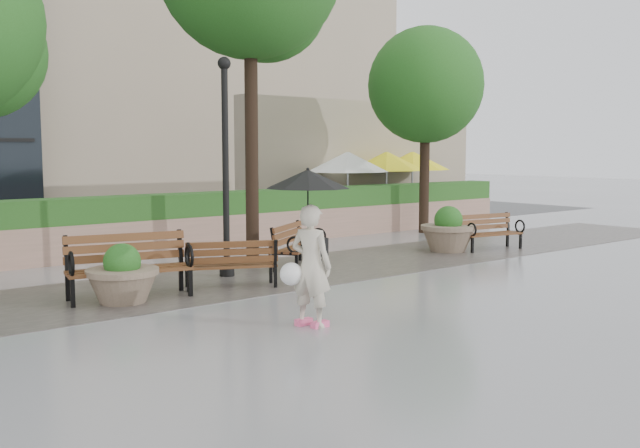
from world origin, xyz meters
TOP-DOWN VIEW (x-y plane):
  - ground at (0.00, 0.00)m, footprint 100.00×100.00m
  - cobble_strip at (0.00, 3.00)m, footprint 28.00×3.20m
  - hedge_wall at (0.00, 7.00)m, footprint 24.00×0.80m
  - cafe_wall at (9.50, 10.00)m, footprint 10.00×0.60m
  - cafe_hedge at (9.00, 7.80)m, footprint 8.00×0.50m
  - asphalt_street at (0.00, 11.00)m, footprint 40.00×7.00m
  - bench_1 at (-2.35, 2.58)m, footprint 2.02×1.14m
  - bench_2 at (-0.60, 2.35)m, footprint 1.65×1.20m
  - bench_3 at (1.63, 3.37)m, footprint 1.69×1.43m
  - bench_4 at (6.67, 2.47)m, footprint 1.66×0.90m
  - planter_left at (-2.56, 2.36)m, footprint 1.11×1.11m
  - planter_right at (5.68, 2.93)m, footprint 1.28×1.28m
  - lamppost at (-0.07, 3.36)m, footprint 0.28×0.28m
  - tree_2 at (8.27, 6.01)m, footprint 3.37×3.26m
  - patio_umb_white at (7.38, 8.42)m, footprint 2.50×2.50m
  - patio_umb_yellow_a at (9.36, 8.76)m, footprint 2.50×2.50m
  - patio_umb_yellow_b at (10.69, 8.87)m, footprint 2.50×2.50m
  - pedestrian at (-1.21, -0.60)m, footprint 1.14×1.14m

SIDE VIEW (x-z plane):
  - ground at x=0.00m, z-range 0.00..0.00m
  - asphalt_street at x=0.00m, z-range 0.00..0.00m
  - cobble_strip at x=0.00m, z-range 0.00..0.01m
  - bench_2 at x=-0.60m, z-range -0.17..0.66m
  - bench_4 at x=6.67m, z-range -0.17..0.67m
  - bench_3 at x=1.63m, z-range -0.18..0.69m
  - bench_1 at x=-2.35m, z-range -0.21..0.82m
  - planter_left at x=-2.56m, z-range -0.10..0.83m
  - planter_right at x=5.68m, z-range -0.12..0.95m
  - cafe_hedge at x=9.00m, z-range 0.00..0.90m
  - hedge_wall at x=0.00m, z-range -0.01..1.34m
  - pedestrian at x=-1.21m, z-range 0.23..2.33m
  - lamppost at x=-0.07m, z-range -0.24..3.81m
  - patio_umb_white at x=7.38m, z-range 0.84..3.14m
  - patio_umb_yellow_a at x=9.36m, z-range 0.84..3.14m
  - patio_umb_yellow_b at x=10.69m, z-range 0.84..3.14m
  - cafe_wall at x=9.50m, z-range 0.00..4.00m
  - tree_2 at x=8.27m, z-range 1.17..6.99m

